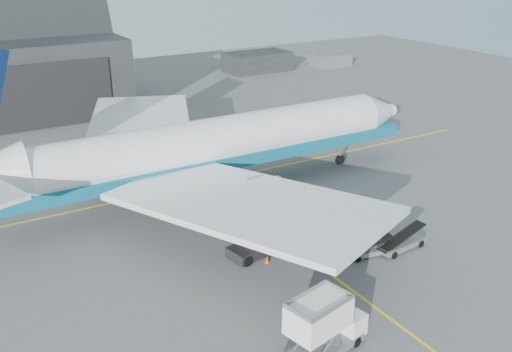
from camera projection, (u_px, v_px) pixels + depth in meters
ground at (308, 258)px, 49.54m from camera, size 200.00×200.00×0.00m
taxi_lines at (237, 205)px, 59.63m from camera, size 80.00×42.12×0.02m
distant_bldg_a at (257, 71)px, 125.00m from camera, size 14.00×8.00×4.00m
distant_bldg_b at (330, 66)px, 129.91m from camera, size 8.00×6.00×2.80m
airliner at (202, 147)px, 60.25m from camera, size 55.25×53.58×19.39m
catering_truck at (323, 327)px, 36.94m from camera, size 6.62×3.58×4.31m
pushback_tug at (253, 247)px, 49.76m from camera, size 4.59×3.17×1.96m
belt_loader_a at (368, 250)px, 49.75m from camera, size 4.43×2.10×1.66m
belt_loader_b at (400, 243)px, 50.71m from camera, size 5.26×2.18×1.98m
traffic_cone at (267, 260)px, 48.62m from camera, size 0.40×0.40×0.58m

